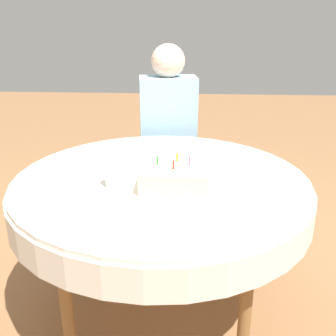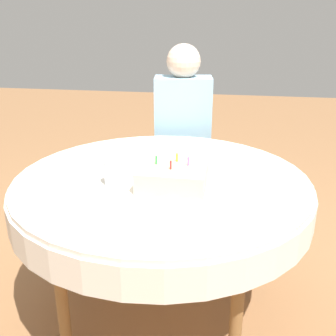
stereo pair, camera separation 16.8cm
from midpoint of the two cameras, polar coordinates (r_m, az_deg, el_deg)
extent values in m
plane|color=#8C603D|center=(2.10, -3.32, -19.65)|extent=(12.00, 12.00, 0.00)
cylinder|color=silver|center=(1.73, -3.81, -1.65)|extent=(1.29, 1.29, 0.02)
cylinder|color=silver|center=(1.76, -3.75, -3.89)|extent=(1.31, 1.31, 0.13)
cylinder|color=brown|center=(1.70, -17.61, -17.18)|extent=(0.05, 0.05, 0.69)
cylinder|color=brown|center=(1.60, 8.17, -18.82)|extent=(0.05, 0.05, 0.69)
cylinder|color=brown|center=(2.26, -11.42, -6.32)|extent=(0.05, 0.05, 0.69)
cylinder|color=brown|center=(2.19, 6.88, -6.94)|extent=(0.05, 0.05, 0.69)
cube|color=#A37A4C|center=(2.63, -1.83, 0.12)|extent=(0.44, 0.44, 0.04)
cube|color=#A37A4C|center=(2.72, -2.07, 6.78)|extent=(0.35, 0.08, 0.50)
cylinder|color=#A37A4C|center=(2.56, -5.37, -6.04)|extent=(0.04, 0.04, 0.42)
cylinder|color=#A37A4C|center=(2.58, 2.17, -5.80)|extent=(0.04, 0.04, 0.42)
cylinder|color=#A37A4C|center=(2.87, -5.30, -3.00)|extent=(0.04, 0.04, 0.42)
cylinder|color=#A37A4C|center=(2.88, 1.41, -2.80)|extent=(0.04, 0.04, 0.42)
cylinder|color=beige|center=(2.57, -3.59, -5.48)|extent=(0.09, 0.09, 0.45)
cylinder|color=beige|center=(2.57, 0.37, -5.36)|extent=(0.09, 0.09, 0.45)
cube|color=#8CB7D1|center=(2.53, -1.90, 6.61)|extent=(0.38, 0.25, 0.58)
sphere|color=beige|center=(2.47, -2.01, 15.23)|extent=(0.21, 0.21, 0.21)
cube|color=beige|center=(1.64, -1.93, -0.98)|extent=(0.28, 0.28, 0.08)
cylinder|color=#D166B2|center=(1.62, 0.19, 1.03)|extent=(0.01, 0.01, 0.04)
cylinder|color=gold|center=(1.66, -1.57, 1.55)|extent=(0.01, 0.01, 0.04)
cylinder|color=green|center=(1.62, -4.51, 1.05)|extent=(0.01, 0.01, 0.04)
cylinder|color=red|center=(1.57, -2.27, 0.41)|extent=(0.01, 0.01, 0.04)
cylinder|color=silver|center=(1.63, -10.70, -1.07)|extent=(0.08, 0.08, 0.10)
camera|label=1|loc=(0.08, -92.86, -1.09)|focal=42.00mm
camera|label=2|loc=(0.08, 87.14, 1.09)|focal=42.00mm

